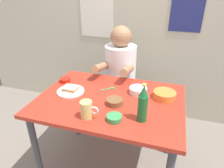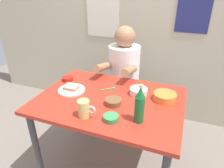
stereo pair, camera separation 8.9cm
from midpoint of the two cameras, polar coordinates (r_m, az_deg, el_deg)
name	(u,v)px [view 2 (the right image)]	position (r m, az deg, el deg)	size (l,w,h in m)	color
ground_plane	(110,166)	(2.03, 0.82, -22.36)	(6.00, 6.00, 0.00)	slate
wall_back	(145,7)	(2.35, 10.59, 20.77)	(4.40, 0.09, 2.60)	#BCB299
dining_table	(110,108)	(1.59, 0.97, -7.01)	(1.10, 0.80, 0.74)	#B72D1E
stool	(123,100)	(2.28, 4.29, -4.50)	(0.34, 0.34, 0.45)	#4C4C51
person_seated	(124,66)	(2.08, 4.59, 5.17)	(0.33, 0.56, 0.72)	white
plate_orange	(72,90)	(1.67, -9.90, -1.73)	(0.22, 0.22, 0.01)	silver
sandwich	(71,87)	(1.66, -9.97, -0.97)	(0.11, 0.09, 0.04)	beige
beer_mug	(84,109)	(1.32, -6.01, -7.02)	(0.13, 0.08, 0.12)	#D1BC66
beer_bottle	(140,106)	(1.26, 9.90, -6.08)	(0.06, 0.06, 0.26)	#19602D
rice_bowl_white	(139,91)	(1.61, 9.14, -2.00)	(0.14, 0.14, 0.05)	silver
dip_bowl_green	(111,118)	(1.30, 1.69, -9.60)	(0.10, 0.10, 0.03)	#388C4C
soup_bowl_orange	(165,96)	(1.57, 16.37, -3.40)	(0.17, 0.17, 0.05)	orange
sambal_bowl_red	(68,78)	(1.85, -11.19, 1.53)	(0.10, 0.10, 0.03)	#B21E14
condiment_bowl_brown	(113,102)	(1.46, 2.14, -5.03)	(0.12, 0.12, 0.04)	brown
spoon	(111,88)	(1.67, 1.20, -1.30)	(0.11, 0.09, 0.01)	#26A559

